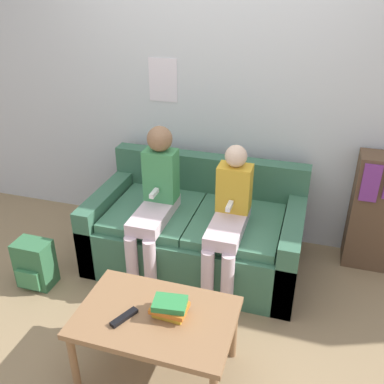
% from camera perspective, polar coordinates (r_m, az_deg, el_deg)
% --- Properties ---
extents(ground_plane, '(10.00, 10.00, 0.00)m').
position_cam_1_polar(ground_plane, '(3.16, -2.38, -14.87)').
color(ground_plane, '#937A56').
extents(wall_back, '(8.00, 0.06, 2.60)m').
position_cam_1_polar(wall_back, '(3.50, 3.37, 13.81)').
color(wall_back, silver).
rests_on(wall_back, ground_plane).
extents(couch, '(1.62, 0.91, 0.79)m').
position_cam_1_polar(couch, '(3.42, 0.66, -5.31)').
color(couch, '#38664C').
rests_on(couch, ground_plane).
extents(coffee_table, '(0.88, 0.57, 0.45)m').
position_cam_1_polar(coffee_table, '(2.49, -4.84, -16.85)').
color(coffee_table, '#8E6642').
rests_on(coffee_table, ground_plane).
extents(person_left, '(0.24, 0.61, 1.15)m').
position_cam_1_polar(person_left, '(3.15, -4.93, -0.73)').
color(person_left, silver).
rests_on(person_left, ground_plane).
extents(person_right, '(0.24, 0.61, 1.07)m').
position_cam_1_polar(person_right, '(3.02, 4.95, -3.23)').
color(person_right, silver).
rests_on(person_right, ground_plane).
extents(tv_remote, '(0.11, 0.17, 0.02)m').
position_cam_1_polar(tv_remote, '(2.45, -9.04, -16.17)').
color(tv_remote, black).
rests_on(tv_remote, coffee_table).
extents(book_stack, '(0.20, 0.15, 0.10)m').
position_cam_1_polar(book_stack, '(2.42, -3.00, -15.13)').
color(book_stack, gold).
rests_on(book_stack, coffee_table).
extents(bookshelf, '(0.46, 0.26, 0.94)m').
position_cam_1_polar(bookshelf, '(3.59, 23.93, -2.52)').
color(bookshelf, brown).
rests_on(bookshelf, ground_plane).
extents(backpack, '(0.26, 0.21, 0.37)m').
position_cam_1_polar(backpack, '(3.44, -20.21, -9.01)').
color(backpack, '#336B42').
rests_on(backpack, ground_plane).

